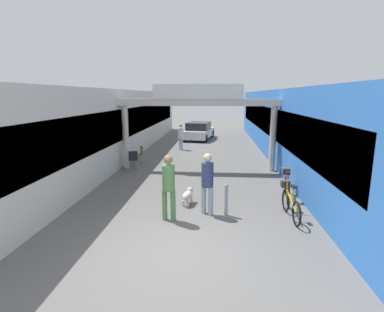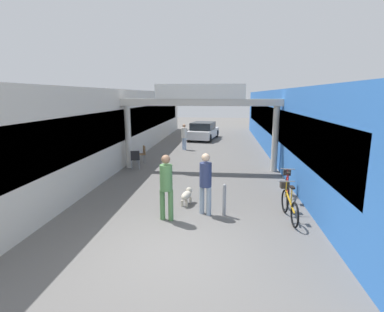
% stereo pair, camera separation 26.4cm
% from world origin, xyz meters
% --- Properties ---
extents(ground_plane, '(80.00, 80.00, 0.00)m').
position_xyz_m(ground_plane, '(0.00, 0.00, 0.00)').
color(ground_plane, '#605E5B').
extents(storefront_left, '(3.00, 26.00, 3.63)m').
position_xyz_m(storefront_left, '(-5.09, 11.00, 1.82)').
color(storefront_left, beige).
rests_on(storefront_left, ground_plane).
extents(storefront_right, '(3.00, 26.00, 3.63)m').
position_xyz_m(storefront_right, '(5.09, 11.00, 1.82)').
color(storefront_right, blue).
rests_on(storefront_right, ground_plane).
extents(arcade_sign_gateway, '(7.40, 0.47, 3.85)m').
position_xyz_m(arcade_sign_gateway, '(0.00, 7.31, 2.70)').
color(arcade_sign_gateway, beige).
rests_on(arcade_sign_gateway, ground_plane).
extents(pedestrian_with_dog, '(0.47, 0.47, 1.78)m').
position_xyz_m(pedestrian_with_dog, '(0.59, 2.03, 1.03)').
color(pedestrian_with_dog, '#8C9EB2').
rests_on(pedestrian_with_dog, ground_plane).
extents(pedestrian_companion, '(0.40, 0.39, 1.82)m').
position_xyz_m(pedestrian_companion, '(-0.43, 1.53, 1.06)').
color(pedestrian_companion, '#4C7F47').
rests_on(pedestrian_companion, ground_plane).
extents(pedestrian_carrying_crate, '(0.48, 0.48, 1.62)m').
position_xyz_m(pedestrian_carrying_crate, '(-1.37, 12.28, 0.92)').
color(pedestrian_carrying_crate, '#A5BFE0').
rests_on(pedestrian_carrying_crate, ground_plane).
extents(dog_on_leash, '(0.38, 0.69, 0.49)m').
position_xyz_m(dog_on_leash, '(-0.03, 2.79, 0.30)').
color(dog_on_leash, beige).
rests_on(dog_on_leash, ground_plane).
extents(bicycle_orange_nearest, '(0.46, 1.69, 0.98)m').
position_xyz_m(bicycle_orange_nearest, '(2.91, 2.04, 0.44)').
color(bicycle_orange_nearest, black).
rests_on(bicycle_orange_nearest, ground_plane).
extents(bicycle_red_second, '(0.46, 1.68, 0.98)m').
position_xyz_m(bicycle_red_second, '(3.17, 3.55, 0.44)').
color(bicycle_red_second, black).
rests_on(bicycle_red_second, ground_plane).
extents(bollard_post_metal, '(0.10, 0.10, 0.94)m').
position_xyz_m(bollard_post_metal, '(1.13, 1.99, 0.48)').
color(bollard_post_metal, gray).
rests_on(bollard_post_metal, ground_plane).
extents(cafe_chair_black_nearer, '(0.50, 0.50, 0.89)m').
position_xyz_m(cafe_chair_black_nearer, '(-2.94, 6.99, 0.54)').
color(cafe_chair_black_nearer, gray).
rests_on(cafe_chair_black_nearer, ground_plane).
extents(cafe_chair_wood_farther, '(0.54, 0.54, 0.89)m').
position_xyz_m(cafe_chair_wood_farther, '(-2.95, 8.26, 0.54)').
color(cafe_chair_wood_farther, gray).
rests_on(cafe_chair_wood_farther, ground_plane).
extents(parked_car_white, '(2.35, 4.22, 1.33)m').
position_xyz_m(parked_car_white, '(-0.50, 16.99, 0.64)').
color(parked_car_white, silver).
rests_on(parked_car_white, ground_plane).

